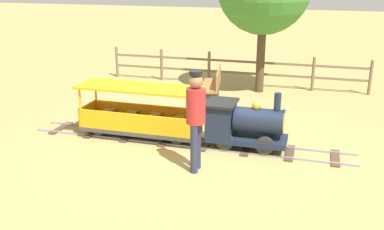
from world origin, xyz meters
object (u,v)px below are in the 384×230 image
(passenger_car, at_px, (140,117))
(park_bench, at_px, (213,86))
(conductor_person, at_px, (196,113))
(locomotive, at_px, (243,123))

(passenger_car, height_order, park_bench, passenger_car)
(conductor_person, height_order, park_bench, conductor_person)
(passenger_car, bearing_deg, locomotive, 90.00)
(conductor_person, xyz_separation_m, park_bench, (-3.74, -0.64, -0.54))
(passenger_car, bearing_deg, conductor_person, 52.18)
(conductor_person, relative_size, park_bench, 1.20)
(locomotive, xyz_separation_m, passenger_car, (0.00, -1.94, -0.06))
(park_bench, bearing_deg, passenger_car, -15.79)
(locomotive, height_order, passenger_car, locomotive)
(passenger_car, relative_size, park_bench, 1.74)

